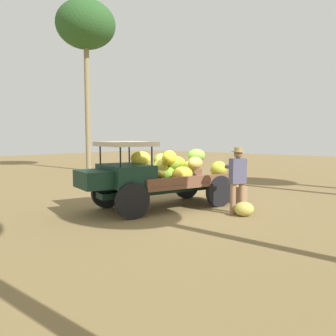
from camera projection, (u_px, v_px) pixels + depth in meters
The scene contains 6 objects.
ground_plane at pixel (175, 207), 9.90m from camera, with size 60.00×60.00×0.00m, color olive.
truck at pixel (155, 175), 9.69m from camera, with size 4.66×2.74×1.89m.
farmer at pixel (237, 176), 8.94m from camera, with size 0.58×0.55×1.75m.
wooden_crate at pixel (236, 194), 10.60m from camera, with size 0.56×0.41×0.51m, color #8D6E4B.
loose_banana_bunch at pixel (244, 209), 8.77m from camera, with size 0.51×0.40×0.37m, color #BBB04E.
forest_tree_1 at pixel (86, 26), 19.86m from camera, with size 3.42×3.42×9.84m.
Camera 1 is at (7.53, 6.21, 2.02)m, focal length 36.79 mm.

